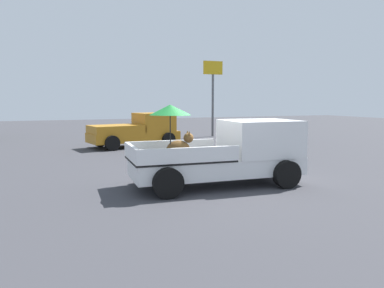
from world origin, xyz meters
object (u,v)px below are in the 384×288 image
Objects in this scene: pickup_truck_red at (138,130)px; parked_sedan_near at (259,129)px; pickup_truck_main at (230,152)px; motel_sign at (213,84)px.

parked_sedan_near is (7.69, 0.03, -0.13)m from pickup_truck_red.
motel_sign is at bearing 70.16° from pickup_truck_main.
parked_sedan_near is at bearing 57.25° from pickup_truck_main.
motel_sign is at bearing 19.47° from pickup_truck_red.
pickup_truck_main reaches higher than pickup_truck_red.
parked_sedan_near is 0.89× the size of motel_sign.
pickup_truck_main is 1.00× the size of motel_sign.
motel_sign is (-1.49, 3.60, 2.89)m from parked_sedan_near.
pickup_truck_red is 0.98× the size of motel_sign.
motel_sign is (5.80, 13.67, 2.66)m from pickup_truck_main.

